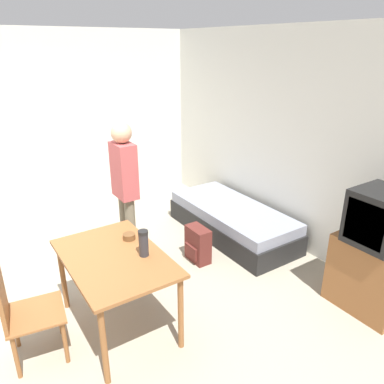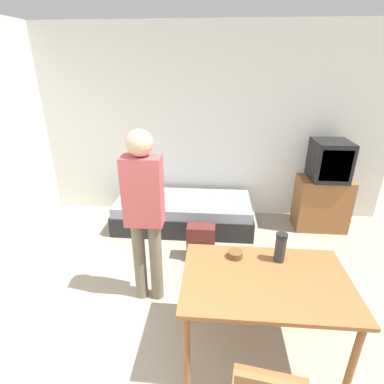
{
  "view_description": "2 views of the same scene",
  "coord_description": "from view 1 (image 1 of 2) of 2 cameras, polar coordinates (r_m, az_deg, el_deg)",
  "views": [
    {
      "loc": [
        3.43,
        -0.26,
        2.49
      ],
      "look_at": [
        0.1,
        1.94,
        0.89
      ],
      "focal_mm": 35.0,
      "sensor_mm": 36.0,
      "label": 1
    },
    {
      "loc": [
        0.31,
        -1.04,
        2.18
      ],
      "look_at": [
        0.06,
        1.9,
        0.9
      ],
      "focal_mm": 28.0,
      "sensor_mm": 36.0,
      "label": 2
    }
  ],
  "objects": [
    {
      "name": "person_standing",
      "position": [
        4.32,
        -10.18,
        1.21
      ],
      "size": [
        0.34,
        0.23,
        1.7
      ],
      "color": "#6B604C",
      "rests_on": "ground_plane"
    },
    {
      "name": "dining_table",
      "position": [
        3.43,
        -11.65,
        -10.86
      ],
      "size": [
        1.21,
        0.8,
        0.75
      ],
      "color": "brown",
      "rests_on": "ground_plane"
    },
    {
      "name": "tv",
      "position": [
        4.02,
        25.78,
        -8.77
      ],
      "size": [
        0.69,
        0.5,
        1.26
      ],
      "color": "brown",
      "rests_on": "ground_plane"
    },
    {
      "name": "daybed",
      "position": [
        5.2,
        6.14,
        -4.39
      ],
      "size": [
        1.93,
        0.84,
        0.42
      ],
      "color": "black",
      "rests_on": "ground_plane"
    },
    {
      "name": "backpack",
      "position": [
        4.57,
        0.87,
        -8.01
      ],
      "size": [
        0.33,
        0.21,
        0.44
      ],
      "color": "#56231E",
      "rests_on": "ground_plane"
    },
    {
      "name": "mate_bowl",
      "position": [
        3.62,
        -9.56,
        -6.71
      ],
      "size": [
        0.12,
        0.12,
        0.06
      ],
      "color": "brown",
      "rests_on": "dining_table"
    },
    {
      "name": "wall_back",
      "position": [
        5.06,
        12.31,
        8.3
      ],
      "size": [
        5.5,
        0.06,
        2.7
      ],
      "color": "silver",
      "rests_on": "ground_plane"
    },
    {
      "name": "ground_plane",
      "position": [
        4.24,
        -24.3,
        -16.37
      ],
      "size": [
        20.0,
        20.0,
        0.0
      ],
      "primitive_type": "plane",
      "color": "#9E937F"
    },
    {
      "name": "thermos_flask",
      "position": [
        3.29,
        -7.4,
        -7.55
      ],
      "size": [
        0.09,
        0.09,
        0.24
      ],
      "color": "#2D2D33",
      "rests_on": "dining_table"
    },
    {
      "name": "wooden_chair",
      "position": [
        3.42,
        -24.82,
        -15.69
      ],
      "size": [
        0.51,
        0.51,
        0.94
      ],
      "color": "brown",
      "rests_on": "ground_plane"
    },
    {
      "name": "wall_left",
      "position": [
        6.12,
        -15.16,
        10.32
      ],
      "size": [
        0.06,
        4.26,
        2.7
      ],
      "color": "silver",
      "rests_on": "ground_plane"
    }
  ]
}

